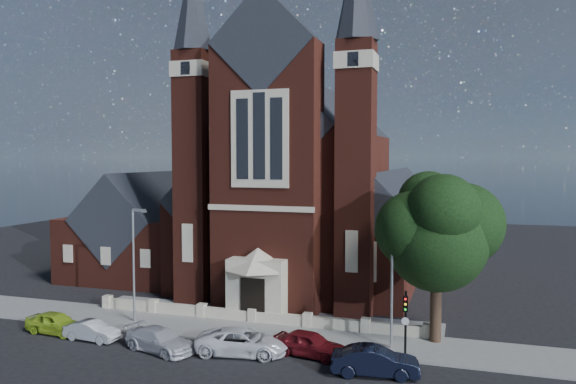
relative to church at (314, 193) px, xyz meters
name	(u,v)px	position (x,y,z in m)	size (l,w,h in m)	color
ground	(289,295)	(0.00, -7.94, -8.19)	(120.00, 120.00, 0.00)	black
pavement_strip	(242,331)	(0.00, -18.44, -8.19)	(60.00, 5.00, 0.12)	slate
forecourt_paving	(263,315)	(0.00, -14.44, -8.19)	(26.00, 3.00, 0.14)	slate
forecourt_wall	(253,323)	(0.00, -16.44, -8.19)	(24.00, 0.40, 0.90)	#BFB597
church	(314,193)	(0.00, 0.00, 0.00)	(20.01, 34.90, 29.20)	#4E1E14
parish_hall	(144,235)	(-16.00, -4.94, -4.17)	(12.00, 12.20, 10.24)	#4E1E14
street_tree	(438,234)	(12.60, -17.23, -1.23)	(6.40, 6.60, 10.70)	black
street_lamp_left	(135,258)	(-7.91, -18.94, -3.59)	(1.16, 0.22, 8.09)	gray
street_lamp_right	(393,275)	(10.09, -18.94, -3.59)	(1.16, 0.22, 8.09)	gray
traffic_signal	(406,316)	(11.00, -20.52, -5.60)	(0.28, 0.42, 4.00)	black
car_lime_van	(56,323)	(-11.60, -22.66, -7.47)	(1.70, 4.23, 1.44)	#99BF26
car_silver_a	(92,331)	(-8.40, -23.10, -7.57)	(1.30, 3.74, 1.23)	#A4A8AB
car_silver_b	(160,340)	(-3.23, -23.58, -7.49)	(1.94, 4.78, 1.39)	silver
car_white_suv	(242,342)	(1.71, -22.54, -7.43)	(2.52, 5.47, 1.52)	white
car_dark_red	(309,344)	(5.56, -21.59, -7.44)	(1.75, 4.35, 1.48)	maroon
car_navy	(375,361)	(9.72, -23.38, -7.41)	(1.63, 4.68, 1.54)	black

